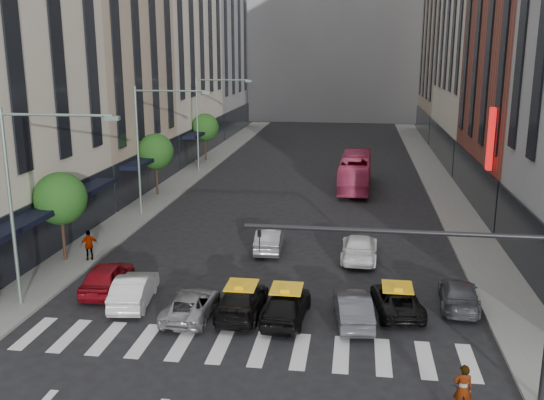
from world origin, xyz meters
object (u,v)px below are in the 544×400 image
at_px(streetlamp_far, 207,112).
at_px(pedestrian_far, 89,245).
at_px(taxi_center, 286,305).
at_px(streetlamp_near, 28,182).
at_px(streetlamp_mid, 150,134).
at_px(car_red, 107,277).
at_px(car_white_front, 134,289).
at_px(taxi_left, 242,300).
at_px(bus, 355,172).

bearing_deg(streetlamp_far, pedestrian_far, -90.79).
relative_size(taxi_center, pedestrian_far, 2.51).
distance_m(streetlamp_near, streetlamp_mid, 16.00).
height_order(car_red, car_white_front, car_red).
bearing_deg(streetlamp_near, pedestrian_far, 93.32).
bearing_deg(taxi_left, taxi_center, 170.18).
xyz_separation_m(streetlamp_near, taxi_center, (11.37, 0.25, -5.17)).
bearing_deg(streetlamp_near, taxi_left, 3.77).
distance_m(streetlamp_near, pedestrian_far, 7.87).
relative_size(car_red, bus, 0.41).
xyz_separation_m(taxi_left, pedestrian_far, (-9.67, 5.53, 0.33)).
relative_size(car_red, taxi_left, 0.92).
bearing_deg(streetlamp_far, taxi_center, -70.31).
height_order(streetlamp_mid, taxi_left, streetlamp_mid).
bearing_deg(car_red, streetlamp_near, 42.28).
relative_size(car_red, pedestrian_far, 2.52).
bearing_deg(streetlamp_near, streetlamp_far, 90.00).
height_order(streetlamp_far, pedestrian_far, streetlamp_far).
distance_m(car_red, bus, 27.46).
bearing_deg(car_red, taxi_center, 163.44).
relative_size(streetlamp_mid, bus, 0.86).
bearing_deg(pedestrian_far, streetlamp_near, 61.06).
bearing_deg(taxi_left, streetlamp_near, 4.03).
relative_size(streetlamp_near, bus, 0.86).
bearing_deg(pedestrian_far, taxi_center, 121.04).
bearing_deg(taxi_left, bus, -100.00).
bearing_deg(car_white_front, pedestrian_far, -55.81).
bearing_deg(streetlamp_near, bus, 62.51).
relative_size(streetlamp_mid, car_white_front, 2.08).
distance_m(streetlamp_mid, car_red, 14.78).
bearing_deg(taxi_center, car_red, -8.83).
xyz_separation_m(car_red, pedestrian_far, (-2.63, 3.80, 0.27)).
height_order(car_white_front, taxi_left, car_white_front).
xyz_separation_m(streetlamp_near, car_white_front, (4.14, 1.05, -5.19)).
bearing_deg(streetlamp_far, taxi_left, -73.48).
xyz_separation_m(taxi_center, pedestrian_far, (-11.72, 5.90, 0.27)).
xyz_separation_m(streetlamp_mid, car_red, (2.27, -13.66, -5.17)).
relative_size(streetlamp_near, taxi_left, 1.94).
bearing_deg(streetlamp_far, streetlamp_mid, -90.00).
relative_size(car_white_front, taxi_center, 1.01).
xyz_separation_m(streetlamp_near, bus, (14.11, 27.12, -4.45)).
height_order(streetlamp_near, pedestrian_far, streetlamp_near).
bearing_deg(taxi_center, bus, -91.68).
relative_size(streetlamp_near, car_white_front, 2.08).
distance_m(streetlamp_far, taxi_left, 33.15).
distance_m(streetlamp_mid, bus, 18.51).
height_order(streetlamp_near, taxi_center, streetlamp_near).
height_order(car_red, taxi_left, car_red).
bearing_deg(bus, streetlamp_far, -17.25).
distance_m(car_white_front, bus, 27.92).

